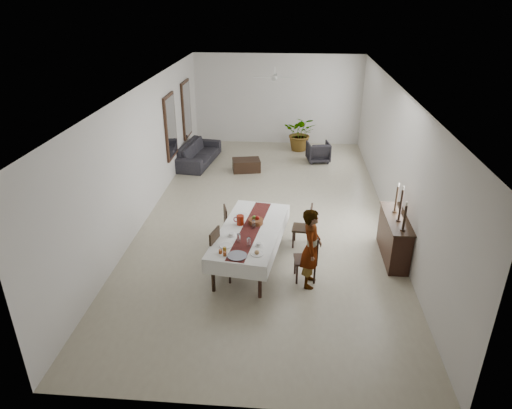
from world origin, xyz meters
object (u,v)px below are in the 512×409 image
object	(u,v)px
red_pitcher	(240,220)
woman	(311,248)
sideboard_body	(394,238)
sofa	(198,153)
dining_table_top	(251,231)

from	to	relation	value
red_pitcher	woman	distance (m)	1.70
red_pitcher	sideboard_body	xyz separation A→B (m)	(3.23, 0.25, -0.42)
red_pitcher	sofa	distance (m)	6.07
woman	sofa	xyz separation A→B (m)	(-3.47, 6.58, -0.47)
woman	sofa	bearing A→B (deg)	34.70
red_pitcher	sofa	size ratio (longest dim) A/B	0.09
woman	red_pitcher	bearing A→B (deg)	65.08
dining_table_top	sofa	world-z (taller)	dining_table_top
dining_table_top	sideboard_body	distance (m)	3.04
red_pitcher	sofa	xyz separation A→B (m)	(-2.03, 5.69, -0.54)
dining_table_top	woman	size ratio (longest dim) A/B	1.53
dining_table_top	sideboard_body	world-z (taller)	sideboard_body
woman	sideboard_body	world-z (taller)	woman
woman	sideboard_body	size ratio (longest dim) A/B	1.06
red_pitcher	sofa	bearing A→B (deg)	109.64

